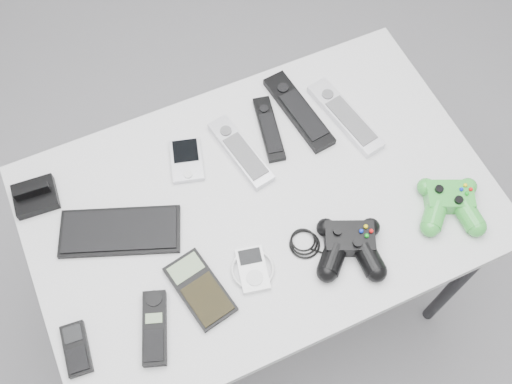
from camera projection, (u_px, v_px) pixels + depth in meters
name	position (u px, v px, depth m)	size (l,w,h in m)	color
floor	(240.00, 275.00, 2.07)	(3.50, 3.50, 0.00)	slate
desk	(260.00, 213.00, 1.45)	(1.07, 0.69, 0.72)	#AEAEB1
pda_keyboard	(120.00, 231.00, 1.35)	(0.27, 0.11, 0.02)	black
dock_bracket	(34.00, 194.00, 1.38)	(0.10, 0.09, 0.05)	black
pda	(187.00, 160.00, 1.44)	(0.07, 0.12, 0.02)	#B6B6BE
remote_silver_a	(241.00, 151.00, 1.44)	(0.05, 0.21, 0.02)	#B6B6BE
remote_black_a	(269.00, 128.00, 1.48)	(0.04, 0.19, 0.02)	black
remote_black_b	(299.00, 111.00, 1.50)	(0.06, 0.25, 0.02)	black
remote_silver_b	(345.00, 116.00, 1.49)	(0.06, 0.24, 0.02)	silver
mobile_phone	(76.00, 349.00, 1.23)	(0.05, 0.11, 0.02)	black
cordless_handset	(155.00, 328.00, 1.25)	(0.05, 0.16, 0.02)	black
calculator	(200.00, 289.00, 1.29)	(0.09, 0.17, 0.02)	black
mp3_player	(253.00, 269.00, 1.31)	(0.10, 0.10, 0.02)	silver
controller_black	(350.00, 245.00, 1.32)	(0.26, 0.16, 0.05)	black
controller_green	(450.00, 202.00, 1.37)	(0.15, 0.16, 0.05)	#238127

